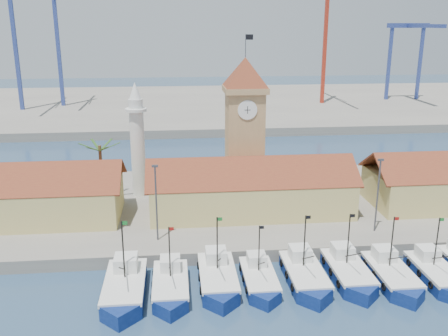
{
  "coord_description": "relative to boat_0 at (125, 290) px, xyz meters",
  "views": [
    {
      "loc": [
        -9.63,
        -41.56,
        25.87
      ],
      "look_at": [
        -3.68,
        18.0,
        8.17
      ],
      "focal_mm": 40.0,
      "sensor_mm": 36.0,
      "label": 1
    }
  ],
  "objects": [
    {
      "name": "crane_red_right",
      "position": [
        49.7,
        101.5,
        26.14
      ],
      "size": [
        1.0,
        33.03,
        44.97
      ],
      "color": "#AC2C1A",
      "rests_on": "terminal"
    },
    {
      "name": "boat_0",
      "position": [
        0.0,
        0.0,
        0.0
      ],
      "size": [
        3.89,
        10.66,
        8.07
      ],
      "color": "navy",
      "rests_on": "ground"
    },
    {
      "name": "crane_blue_near",
      "position": [
        -27.15,
        104.91,
        22.92
      ],
      "size": [
        1.0,
        29.17,
        39.69
      ],
      "color": "#2D408C",
      "rests_on": "terminal"
    },
    {
      "name": "boat_5",
      "position": [
        22.79,
        1.07,
        -0.06
      ],
      "size": [
        3.6,
        9.86,
        7.46
      ],
      "color": "navy",
      "rests_on": "ground"
    },
    {
      "name": "boat_4",
      "position": [
        18.12,
        0.86,
        -0.05
      ],
      "size": [
        3.65,
        10.0,
        7.56
      ],
      "color": "navy",
      "rests_on": "ground"
    },
    {
      "name": "boat_7",
      "position": [
        31.72,
        -0.08,
        -0.1
      ],
      "size": [
        3.44,
        9.42,
        7.13
      ],
      "color": "navy",
      "rests_on": "ground"
    },
    {
      "name": "boat_3",
      "position": [
        13.4,
        0.73,
        -0.14
      ],
      "size": [
        3.23,
        8.85,
        6.7
      ],
      "color": "navy",
      "rests_on": "ground"
    },
    {
      "name": "quay",
      "position": [
        14.96,
        21.89,
        -0.08
      ],
      "size": [
        140.0,
        32.0,
        1.5
      ],
      "primitive_type": "cube",
      "color": "gray",
      "rests_on": "ground"
    },
    {
      "name": "boat_2",
      "position": [
        9.21,
        1.15,
        -0.05
      ],
      "size": [
        3.67,
        10.06,
        7.61
      ],
      "color": "navy",
      "rests_on": "ground"
    },
    {
      "name": "gantry",
      "position": [
        76.96,
        104.53,
        19.21
      ],
      "size": [
        13.0,
        22.0,
        23.2
      ],
      "color": "#2D408C",
      "rests_on": "terminal"
    },
    {
      "name": "hall_center",
      "position": [
        14.96,
        17.89,
        3.15
      ],
      "size": [
        27.04,
        10.13,
        7.61
      ],
      "color": "tan",
      "rests_on": "quay"
    },
    {
      "name": "crane_blue_far",
      "position": [
        -37.13,
        98.53,
        27.22
      ],
      "size": [
        1.0,
        33.17,
        46.92
      ],
      "color": "#2D408C",
      "rests_on": "terminal"
    },
    {
      "name": "terminal",
      "position": [
        14.96,
        107.89,
        0.17
      ],
      "size": [
        240.0,
        80.0,
        2.0
      ],
      "primitive_type": "cube",
      "color": "gray",
      "rests_on": "ground"
    },
    {
      "name": "minaret",
      "position": [
        -0.04,
        25.89,
        8.89
      ],
      "size": [
        3.0,
        3.0,
        16.3
      ],
      "color": "silver",
      "rests_on": "quay"
    },
    {
      "name": "lamp_posts",
      "position": [
        15.46,
        9.89,
        5.64
      ],
      "size": [
        80.7,
        0.25,
        9.03
      ],
      "color": "#3F3F44",
      "rests_on": "quay"
    },
    {
      "name": "boat_6",
      "position": [
        27.0,
        0.07,
        -0.07
      ],
      "size": [
        3.55,
        9.74,
        7.37
      ],
      "color": "navy",
      "rests_on": "ground"
    },
    {
      "name": "boat_1",
      "position": [
        4.44,
        0.22,
        -0.09
      ],
      "size": [
        3.46,
        9.46,
        7.16
      ],
      "color": "navy",
      "rests_on": "ground"
    },
    {
      "name": "clock_tower",
      "position": [
        14.96,
        23.88,
        11.13
      ],
      "size": [
        5.8,
        5.8,
        22.7
      ],
      "color": "tan",
      "rests_on": "quay"
    },
    {
      "name": "ground",
      "position": [
        14.96,
        -2.11,
        -0.83
      ],
      "size": [
        400.0,
        400.0,
        0.0
      ],
      "primitive_type": "plane",
      "color": "navy",
      "rests_on": "ground"
    },
    {
      "name": "palm_tree",
      "position": [
        -5.04,
        23.89,
        5.41
      ],
      "size": [
        5.6,
        5.03,
        8.39
      ],
      "color": "brown",
      "rests_on": "quay"
    }
  ]
}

